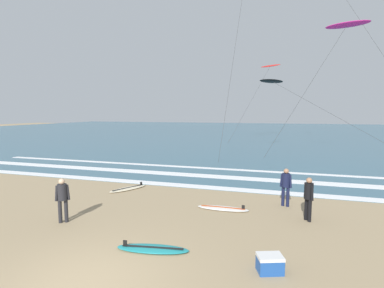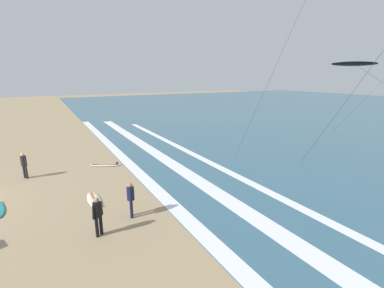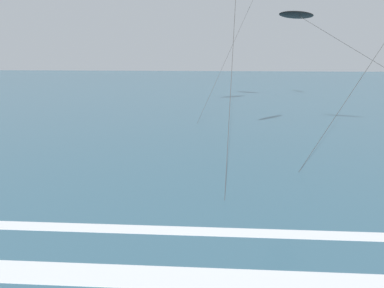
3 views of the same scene
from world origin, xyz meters
name	(u,v)px [view 1 (image 1 of 3)]	position (x,y,z in m)	size (l,w,h in m)	color
ground_plane	(85,285)	(0.00, 0.00, 0.00)	(160.00, 160.00, 0.00)	#9E8763
ocean_surface	(259,132)	(0.00, 53.88, 0.01)	(140.00, 90.00, 0.01)	#386075
wave_foam_shoreline	(201,187)	(0.22, 9.28, 0.01)	(46.89, 0.74, 0.01)	white
wave_foam_mid_break	(202,176)	(-0.38, 11.92, 0.01)	(43.29, 0.98, 0.01)	white
wave_foam_outer_break	(218,169)	(0.05, 14.40, 0.01)	(36.08, 0.57, 0.01)	white
surfer_mid_group	(309,195)	(5.21, 5.76, 0.96)	(0.35, 0.48, 1.60)	black
surfer_foreground_main	(62,196)	(-3.18, 3.04, 0.96)	(0.45, 0.39, 1.60)	#232328
surfer_background_far	(286,184)	(4.45, 7.28, 0.96)	(0.51, 0.32, 1.60)	#141938
surfboard_right_spare	(223,208)	(2.03, 6.10, 0.05)	(2.11, 0.62, 0.25)	silver
surfboard_near_water	(153,249)	(0.78, 2.00, 0.05)	(2.17, 0.93, 0.25)	teal
surfboard_foreground_flat	(128,188)	(-3.21, 7.75, 0.05)	(1.51, 2.14, 0.25)	beige
kite_black_low_near	(272,82)	(3.22, 24.82, 6.87)	(13.10, 2.96, 7.14)	black
kite_red_high_left	(270,66)	(2.41, 38.16, 10.28)	(6.29, 7.58, 10.56)	red
kite_magenta_far_left	(347,25)	(8.80, 20.76, 10.60)	(7.65, 1.76, 10.87)	#CC2384
cooler_box	(270,264)	(4.03, 1.79, 0.22)	(0.73, 0.63, 0.44)	#1E4C9E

